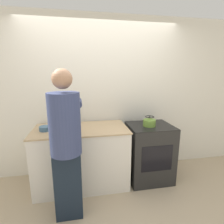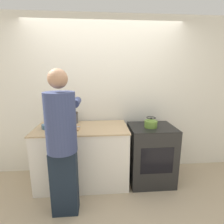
% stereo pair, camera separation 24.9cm
% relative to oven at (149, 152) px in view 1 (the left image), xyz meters
% --- Properties ---
extents(ground_plane, '(12.00, 12.00, 0.00)m').
position_rel_oven_xyz_m(ground_plane, '(-0.70, -0.29, -0.45)').
color(ground_plane, tan).
extents(wall_back, '(8.00, 0.05, 2.60)m').
position_rel_oven_xyz_m(wall_back, '(-0.70, 0.47, 0.85)').
color(wall_back, silver).
rests_on(wall_back, ground_plane).
extents(counter, '(1.37, 0.72, 0.90)m').
position_rel_oven_xyz_m(counter, '(-1.06, 0.05, -0.00)').
color(counter, silver).
rests_on(counter, ground_plane).
extents(oven, '(0.67, 0.59, 0.91)m').
position_rel_oven_xyz_m(oven, '(0.00, 0.00, 0.00)').
color(oven, black).
rests_on(oven, ground_plane).
extents(person, '(0.39, 0.62, 1.75)m').
position_rel_oven_xyz_m(person, '(-1.23, -0.55, 0.49)').
color(person, '#16202E').
rests_on(person, ground_plane).
extents(cutting_board, '(0.31, 0.25, 0.02)m').
position_rel_oven_xyz_m(cutting_board, '(-1.24, 0.00, 0.46)').
color(cutting_board, '#A87A4C').
rests_on(cutting_board, counter).
extents(knife, '(0.24, 0.07, 0.01)m').
position_rel_oven_xyz_m(knife, '(-1.21, 0.04, 0.47)').
color(knife, silver).
rests_on(knife, cutting_board).
extents(kettle, '(0.19, 0.19, 0.15)m').
position_rel_oven_xyz_m(kettle, '(-0.03, -0.03, 0.52)').
color(kettle, olive).
rests_on(kettle, oven).
extents(bowl_prep, '(0.16, 0.16, 0.06)m').
position_rel_oven_xyz_m(bowl_prep, '(-1.56, 0.04, 0.48)').
color(bowl_prep, '#426684').
rests_on(bowl_prep, counter).
extents(canister_jar, '(0.14, 0.14, 0.18)m').
position_rel_oven_xyz_m(canister_jar, '(-1.21, 0.30, 0.54)').
color(canister_jar, '#4C4C51').
rests_on(canister_jar, counter).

